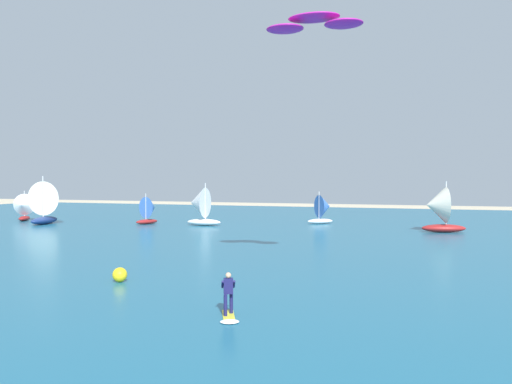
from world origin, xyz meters
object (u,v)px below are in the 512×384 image
(kite, at_px, (314,23))
(sailboat_mid_left, at_px, (47,202))
(kitesurfer, at_px, (229,301))
(sailboat_far_left, at_px, (23,207))
(sailboat_near_shore, at_px, (324,209))
(sailboat_outermost, at_px, (438,209))
(marker_buoy, at_px, (120,275))
(sailboat_center_horizon, at_px, (150,210))
(sailboat_trailing, at_px, (199,206))

(kite, relative_size, sailboat_mid_left, 0.92)
(kitesurfer, xyz_separation_m, sailboat_far_left, (-41.46, 33.11, 1.16))
(kite, relative_size, sailboat_near_shore, 1.35)
(kitesurfer, relative_size, sailboat_near_shore, 0.52)
(sailboat_outermost, bearing_deg, sailboat_near_shore, 154.53)
(sailboat_far_left, relative_size, marker_buoy, 5.16)
(sailboat_outermost, xyz_separation_m, sailboat_mid_left, (-43.84, -4.52, 0.27))
(kite, height_order, sailboat_far_left, kite)
(sailboat_mid_left, height_order, sailboat_center_horizon, sailboat_mid_left)
(sailboat_trailing, bearing_deg, sailboat_mid_left, -168.64)
(kite, distance_m, sailboat_mid_left, 44.77)
(sailboat_outermost, distance_m, sailboat_trailing, 25.70)
(sailboat_outermost, xyz_separation_m, marker_buoy, (-15.82, -31.18, -1.96))
(kitesurfer, bearing_deg, kite, 80.60)
(sailboat_outermost, relative_size, sailboat_mid_left, 0.90)
(sailboat_far_left, xyz_separation_m, marker_buoy, (33.73, -28.81, -1.39))
(sailboat_outermost, distance_m, sailboat_far_left, 49.61)
(sailboat_center_horizon, relative_size, marker_buoy, 4.86)
(sailboat_center_horizon, height_order, sailboat_trailing, sailboat_trailing)
(kite, height_order, sailboat_near_shore, kite)
(sailboat_center_horizon, bearing_deg, sailboat_trailing, -0.92)
(sailboat_near_shore, bearing_deg, sailboat_far_left, -167.18)
(sailboat_trailing, height_order, sailboat_near_shore, sailboat_trailing)
(sailboat_trailing, bearing_deg, kite, -53.96)
(sailboat_center_horizon, bearing_deg, marker_buoy, -61.69)
(kitesurfer, relative_size, sailboat_center_horizon, 0.56)
(sailboat_trailing, relative_size, marker_buoy, 6.54)
(sailboat_center_horizon, relative_size, sailboat_trailing, 0.74)
(kitesurfer, bearing_deg, sailboat_mid_left, 139.10)
(kite, bearing_deg, sailboat_near_shore, 100.24)
(sailboat_trailing, distance_m, sailboat_near_shore, 14.76)
(sailboat_outermost, relative_size, sailboat_near_shore, 1.32)
(kitesurfer, height_order, sailboat_center_horizon, sailboat_center_horizon)
(sailboat_outermost, bearing_deg, sailboat_trailing, -178.05)
(sailboat_near_shore, bearing_deg, kitesurfer, -83.73)
(sailboat_center_horizon, height_order, sailboat_far_left, sailboat_far_left)
(kitesurfer, height_order, sailboat_mid_left, sailboat_mid_left)
(sailboat_trailing, height_order, marker_buoy, sailboat_trailing)
(kite, relative_size, sailboat_outermost, 1.02)
(sailboat_mid_left, height_order, sailboat_near_shore, sailboat_mid_left)
(sailboat_far_left, bearing_deg, sailboat_mid_left, -20.60)
(sailboat_mid_left, xyz_separation_m, sailboat_near_shore, (31.20, 10.54, -0.83))
(sailboat_center_horizon, distance_m, sailboat_near_shore, 20.70)
(marker_buoy, bearing_deg, sailboat_outermost, 63.11)
(sailboat_outermost, bearing_deg, sailboat_center_horizon, -178.63)
(kitesurfer, height_order, sailboat_near_shore, sailboat_near_shore)
(kitesurfer, xyz_separation_m, sailboat_near_shore, (-4.56, 41.51, 1.16))
(sailboat_mid_left, bearing_deg, sailboat_outermost, 5.89)
(sailboat_outermost, distance_m, sailboat_near_shore, 14.02)
(sailboat_near_shore, bearing_deg, kite, -79.76)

